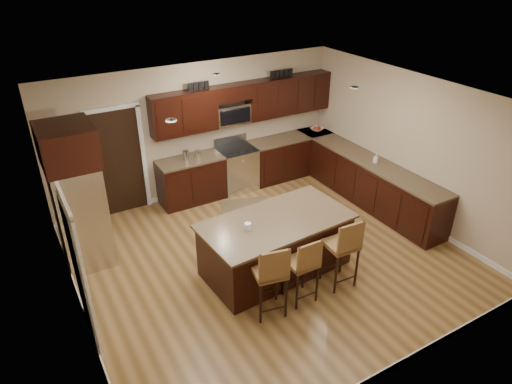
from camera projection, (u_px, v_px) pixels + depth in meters
floor at (270, 257)px, 7.68m from camera, size 6.00×6.00×0.00m
ceiling at (272, 101)px, 6.39m from camera, size 6.00×6.00×0.00m
wall_back at (199, 130)px, 9.12m from camera, size 6.00×0.00×6.00m
wall_left at (67, 242)px, 5.71m from camera, size 0.00×5.50×5.50m
wall_right at (410, 148)px, 8.36m from camera, size 0.00×5.50×5.50m
base_cabinets at (312, 174)px, 9.40m from camera, size 4.02×3.96×0.92m
upper_cabinets at (248, 101)px, 9.22m from camera, size 4.00×0.33×0.80m
range at (237, 168)px, 9.62m from camera, size 0.76×0.64×1.11m
microwave at (232, 114)px, 9.18m from camera, size 0.76×0.31×0.40m
doorway at (119, 163)px, 8.54m from camera, size 0.85×0.03×2.06m
pantry_door at (79, 275)px, 5.65m from camera, size 0.03×0.80×2.04m
letter_decor at (241, 80)px, 8.94m from camera, size 2.20×0.03×0.15m
island at (276, 246)px, 7.20m from camera, size 2.40×1.36×0.92m
stool_left at (271, 273)px, 6.15m from camera, size 0.51×0.51×1.16m
stool_mid at (304, 264)px, 6.42m from camera, size 0.41×0.41×1.08m
stool_right at (344, 246)px, 6.70m from camera, size 0.46×0.46×1.17m
refrigerator at (77, 195)px, 7.06m from camera, size 0.79×0.93×2.35m
floor_mat at (247, 207)px, 9.13m from camera, size 1.18×0.96×0.01m
fruit_bowl at (317, 129)px, 10.30m from camera, size 0.37×0.37×0.07m
soap_bottle at (376, 158)px, 8.77m from camera, size 0.10×0.10×0.18m
canister_tall at (186, 155)px, 8.87m from camera, size 0.12×0.12×0.20m
canister_short at (198, 154)px, 8.99m from camera, size 0.11×0.11×0.15m
island_jar at (248, 226)px, 6.73m from camera, size 0.10×0.10×0.10m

